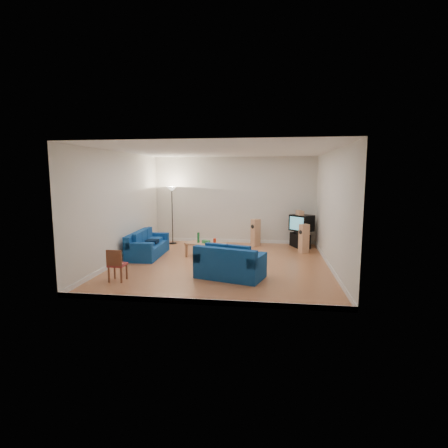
# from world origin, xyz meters

# --- Properties ---
(room) EXTENTS (6.01, 6.51, 3.21)m
(room) POSITION_xyz_m (0.00, 0.00, 1.54)
(room) COLOR #96512E
(room) RESTS_ON ground
(sofa_three_seat) EXTENTS (0.92, 2.00, 0.76)m
(sofa_three_seat) POSITION_xyz_m (-2.50, 0.65, 0.28)
(sofa_three_seat) COLOR navy
(sofa_three_seat) RESTS_ON ground
(sofa_loveseat) EXTENTS (1.81, 1.33, 0.81)m
(sofa_loveseat) POSITION_xyz_m (0.37, -1.37, 0.31)
(sofa_loveseat) COLOR navy
(sofa_loveseat) RESTS_ON ground
(coffee_table) EXTENTS (1.34, 0.95, 0.44)m
(coffee_table) POSITION_xyz_m (-0.61, 0.76, 0.39)
(coffee_table) COLOR tan
(coffee_table) RESTS_ON ground
(bottle) EXTENTS (0.10, 0.10, 0.32)m
(bottle) POSITION_xyz_m (-0.86, 0.79, 0.60)
(bottle) COLOR #197233
(bottle) RESTS_ON coffee_table
(tissue_box) EXTENTS (0.27, 0.22, 0.10)m
(tissue_box) POSITION_xyz_m (-0.60, 0.72, 0.49)
(tissue_box) COLOR green
(tissue_box) RESTS_ON coffee_table
(red_canister) EXTENTS (0.13, 0.13, 0.13)m
(red_canister) POSITION_xyz_m (-0.36, 0.87, 0.51)
(red_canister) COLOR red
(red_canister) RESTS_ON coffee_table
(remote) EXTENTS (0.14, 0.05, 0.02)m
(remote) POSITION_xyz_m (-0.30, 0.69, 0.45)
(remote) COLOR black
(remote) RESTS_ON coffee_table
(tv_stand) EXTENTS (0.70, 0.90, 0.48)m
(tv_stand) POSITION_xyz_m (2.41, 2.70, 0.24)
(tv_stand) COLOR black
(tv_stand) RESTS_ON ground
(av_receiver) EXTENTS (0.45, 0.51, 0.10)m
(av_receiver) POSITION_xyz_m (2.42, 2.70, 0.53)
(av_receiver) COLOR black
(av_receiver) RESTS_ON tv_stand
(television) EXTENTS (0.90, 0.89, 0.57)m
(television) POSITION_xyz_m (2.44, 2.69, 0.87)
(television) COLOR black
(television) RESTS_ON av_receiver
(centre_speaker) EXTENTS (0.27, 0.47, 0.16)m
(centre_speaker) POSITION_xyz_m (2.37, 2.65, 1.23)
(centre_speaker) COLOR tan
(centre_speaker) RESTS_ON television
(speaker_left) EXTENTS (0.36, 0.36, 0.97)m
(speaker_left) POSITION_xyz_m (0.83, 2.70, 0.49)
(speaker_left) COLOR tan
(speaker_left) RESTS_ON ground
(speaker_right) EXTENTS (0.36, 0.34, 0.95)m
(speaker_right) POSITION_xyz_m (2.45, 1.74, 0.48)
(speaker_right) COLOR tan
(speaker_right) RESTS_ON ground
(floor_lamp) EXTENTS (0.36, 0.36, 2.11)m
(floor_lamp) POSITION_xyz_m (-2.24, 2.70, 1.75)
(floor_lamp) COLOR black
(floor_lamp) RESTS_ON ground
(dining_chair) EXTENTS (0.38, 0.38, 0.79)m
(dining_chair) POSITION_xyz_m (-2.26, -2.02, 0.44)
(dining_chair) COLOR brown
(dining_chair) RESTS_ON ground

